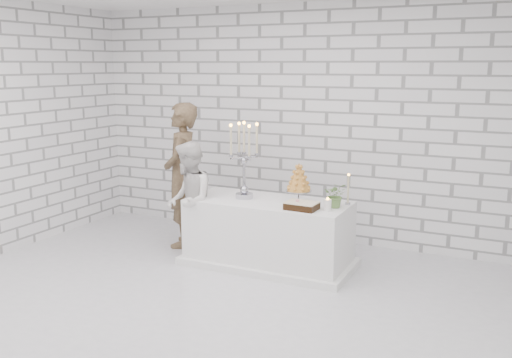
% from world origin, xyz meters
% --- Properties ---
extents(ground, '(6.00, 5.00, 0.01)m').
position_xyz_m(ground, '(0.00, 0.00, 0.00)').
color(ground, silver).
rests_on(ground, ground).
extents(wall_back, '(6.00, 0.01, 3.00)m').
position_xyz_m(wall_back, '(0.00, 2.50, 1.50)').
color(wall_back, white).
rests_on(wall_back, ground).
extents(cake_table, '(1.80, 0.80, 0.75)m').
position_xyz_m(cake_table, '(0.05, 1.31, 0.38)').
color(cake_table, white).
rests_on(cake_table, ground).
extents(groom, '(0.62, 0.76, 1.79)m').
position_xyz_m(groom, '(-1.23, 1.52, 0.90)').
color(groom, '#413222').
rests_on(groom, ground).
extents(bride, '(0.79, 0.85, 1.39)m').
position_xyz_m(bride, '(-0.84, 1.07, 0.70)').
color(bride, white).
rests_on(bride, ground).
extents(candelabra, '(0.37, 0.37, 0.88)m').
position_xyz_m(candelabra, '(-0.24, 1.30, 1.19)').
color(candelabra, '#A7A7B2').
rests_on(candelabra, cake_table).
extents(croquembouche, '(0.36, 0.36, 0.45)m').
position_xyz_m(croquembouche, '(0.39, 1.36, 0.97)').
color(croquembouche, '#A46C2B').
rests_on(croquembouche, cake_table).
extents(chocolate_cake, '(0.34, 0.25, 0.08)m').
position_xyz_m(chocolate_cake, '(0.53, 1.10, 0.79)').
color(chocolate_cake, black).
rests_on(chocolate_cake, cake_table).
extents(pillar_candle, '(0.09, 0.09, 0.12)m').
position_xyz_m(pillar_candle, '(0.79, 1.16, 0.81)').
color(pillar_candle, white).
rests_on(pillar_candle, cake_table).
extents(extra_taper, '(0.06, 0.06, 0.32)m').
position_xyz_m(extra_taper, '(0.90, 1.51, 0.91)').
color(extra_taper, beige).
rests_on(extra_taper, cake_table).
extents(flowers, '(0.30, 0.28, 0.27)m').
position_xyz_m(flowers, '(0.82, 1.34, 0.88)').
color(flowers, '#46773E').
rests_on(flowers, cake_table).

